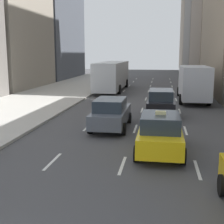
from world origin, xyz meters
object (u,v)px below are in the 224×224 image
(city_bus, at_px, (112,75))
(box_truck, at_px, (193,82))
(sedan_silver_behind, at_px, (111,113))
(sedan_black_near, at_px, (161,102))
(taxi_second, at_px, (160,133))

(city_bus, xyz_separation_m, box_truck, (8.41, -7.07, -0.08))
(sedan_silver_behind, bearing_deg, box_truck, 63.76)
(sedan_black_near, xyz_separation_m, city_bus, (-5.61, 14.08, 0.87))
(taxi_second, xyz_separation_m, sedan_silver_behind, (-2.80, 4.09, 0.01))
(city_bus, distance_m, box_truck, 10.99)
(city_bus, bearing_deg, sedan_black_near, -68.27)
(sedan_silver_behind, xyz_separation_m, city_bus, (-2.81, 18.44, 0.90))
(box_truck, bearing_deg, sedan_black_near, -111.77)
(sedan_black_near, distance_m, sedan_silver_behind, 5.17)
(city_bus, height_order, box_truck, city_bus)
(city_bus, bearing_deg, taxi_second, -76.01)
(sedan_black_near, relative_size, sedan_silver_behind, 1.06)
(box_truck, bearing_deg, city_bus, 139.94)
(city_bus, relative_size, box_truck, 1.38)
(taxi_second, bearing_deg, box_truck, 79.73)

